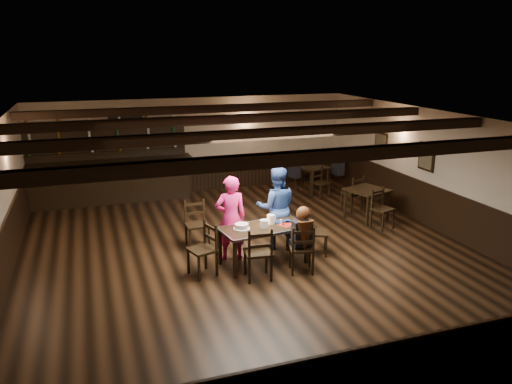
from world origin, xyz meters
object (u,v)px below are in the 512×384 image
object	(u,v)px
chair_near_right	(302,246)
man_blue	(276,208)
chair_near_left	(259,250)
cake	(242,227)
woman_pink	(231,218)
bar_counter	(108,175)
dining_table	(263,231)

from	to	relation	value
chair_near_right	man_blue	xyz separation A→B (m)	(0.02, 1.36, 0.32)
man_blue	chair_near_left	bearing A→B (deg)	73.85
man_blue	cake	distance (m)	1.18
cake	chair_near_right	bearing A→B (deg)	-35.83
woman_pink	man_blue	distance (m)	1.08
man_blue	bar_counter	distance (m)	5.51
cake	bar_counter	size ratio (longest dim) A/B	0.07
chair_near_right	bar_counter	world-z (taller)	bar_counter
chair_near_right	bar_counter	xyz separation A→B (m)	(-3.09, 5.91, 0.18)
dining_table	chair_near_left	world-z (taller)	chair_near_left
woman_pink	man_blue	bearing A→B (deg)	-162.98
man_blue	woman_pink	bearing A→B (deg)	29.80
chair_near_left	man_blue	size ratio (longest dim) A/B	0.58
chair_near_left	cake	world-z (taller)	chair_near_left
chair_near_right	cake	bearing A→B (deg)	144.17
bar_counter	dining_table	bearing A→B (deg)	-64.00
dining_table	woman_pink	world-z (taller)	woman_pink
dining_table	woman_pink	bearing A→B (deg)	138.70
dining_table	chair_near_right	size ratio (longest dim) A/B	1.85
chair_near_left	woman_pink	world-z (taller)	woman_pink
man_blue	chair_near_right	bearing A→B (deg)	105.03
dining_table	woman_pink	distance (m)	0.70
woman_pink	bar_counter	distance (m)	5.23
cake	woman_pink	bearing A→B (deg)	102.20
chair_near_left	bar_counter	distance (m)	6.34
dining_table	man_blue	size ratio (longest dim) A/B	1.00
chair_near_left	dining_table	bearing A→B (deg)	64.34
dining_table	cake	distance (m)	0.44
dining_table	chair_near_left	distance (m)	0.74
dining_table	cake	size ratio (longest dim) A/B	5.44
dining_table	chair_near_right	world-z (taller)	chair_near_right
chair_near_left	bar_counter	bearing A→B (deg)	110.78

